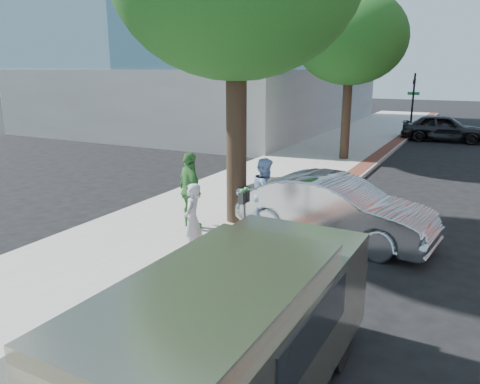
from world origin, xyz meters
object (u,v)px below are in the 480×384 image
Objects in this scene: van at (234,334)px; parking_meter at (244,207)px; person_officer at (266,193)px; person_green at (190,190)px; person_gray at (192,220)px; sedan_silver at (335,209)px; bg_car at (444,128)px.

parking_meter is at bearing 116.60° from van.
person_green is (-1.65, -0.90, 0.08)m from person_officer.
parking_meter is 0.93× the size of person_gray.
person_green is (-1.04, 1.51, 0.17)m from person_gray.
parking_meter is at bearing 178.03° from person_officer.
van is at bearing 162.13° from person_green.
van reaches higher than sedan_silver.
person_gray is 4.66m from van.
sedan_silver is at bearing 173.52° from bg_car.
sedan_silver is (1.69, 0.31, -0.26)m from person_officer.
parking_meter is 1.87m from person_officer.
person_officer reaches higher than person_gray.
person_green is at bearing 106.39° from person_officer.
person_green is 0.42× the size of bg_car.
parking_meter reaches higher than bg_car.
person_green reaches higher than person_gray.
sedan_silver is 1.04× the size of bg_car.
bg_car is (3.20, 21.30, -0.17)m from person_gray.
parking_meter is at bearing -171.05° from person_green.
person_officer is 1.74m from sedan_silver.
person_green is at bearing -161.54° from person_gray.
person_officer is 0.34× the size of van.
sedan_silver reaches higher than bg_car.
person_green is at bearing 128.88° from van.
van reaches higher than person_gray.
person_gray is 0.31× the size of van.
van is at bearing -170.98° from person_officer.
person_gray is at bearing 158.73° from person_green.
person_green reaches higher than bg_car.
parking_meter is 0.31× the size of sedan_silver.
sedan_silver is at bearing 96.80° from van.
person_officer is 19.07m from bg_car.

